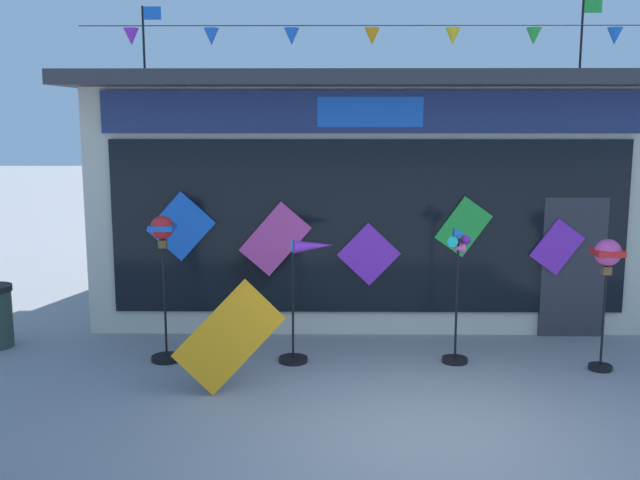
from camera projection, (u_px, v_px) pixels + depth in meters
ground_plane at (434, 432)px, 7.38m from camera, size 80.00×80.00×0.00m
kite_shop_building at (361, 187)px, 13.11m from camera, size 8.45×6.35×5.09m
wind_spinner_far_left at (163, 259)px, 9.33m from camera, size 0.40×0.40×1.89m
wind_spinner_left at (304, 288)px, 9.34m from camera, size 0.71×0.37×1.60m
wind_spinner_center_left at (457, 289)px, 9.30m from camera, size 0.33×0.33×1.74m
wind_spinner_center_right at (607, 266)px, 8.99m from camera, size 0.33×0.33×1.65m
display_kite_on_ground at (229, 337)px, 8.41m from camera, size 1.28×0.38×1.28m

